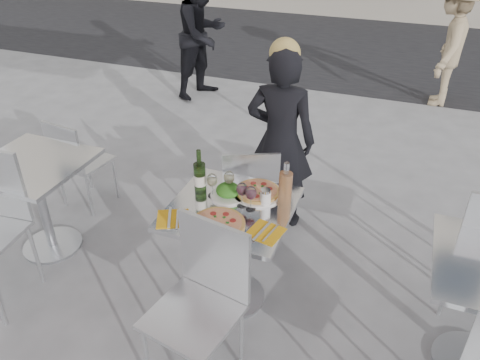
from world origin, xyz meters
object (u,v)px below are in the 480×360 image
(chair_near, at_px, (203,292))
(wineglass_red_b, at_px, (251,194))
(pedestrian_a, at_px, (202,34))
(pizza_near, at_px, (218,223))
(main_table, at_px, (231,234))
(woman_diner, at_px, (280,140))
(napkin_left, at_px, (173,218))
(napkin_right, at_px, (266,232))
(wineglass_red_a, at_px, (242,190))
(wine_bottle, at_px, (200,176))
(side_table_left, at_px, (38,188))
(wineglass_white_b, at_px, (229,178))
(wineglass_white_a, at_px, (212,181))
(salad_plate, at_px, (228,191))
(carafe, at_px, (285,188))
(side_chair_lfar, at_px, (76,158))
(pizza_far, at_px, (258,192))
(pedestrian_b, at_px, (448,44))
(chair_far, at_px, (250,190))
(sugar_shaker, at_px, (265,197))

(chair_near, bearing_deg, wineglass_red_b, 94.05)
(pedestrian_a, bearing_deg, pizza_near, -135.13)
(main_table, xyz_separation_m, woman_diner, (0.02, 0.97, 0.19))
(napkin_left, distance_m, napkin_right, 0.54)
(wineglass_red_a, bearing_deg, wine_bottle, 171.08)
(side_table_left, height_order, wineglass_white_b, wineglass_white_b)
(wineglass_white_a, xyz_separation_m, wineglass_red_b, (0.27, -0.05, 0.00))
(napkin_right, bearing_deg, pizza_near, -162.10)
(salad_plate, bearing_deg, pedestrian_a, 117.19)
(pizza_near, height_order, wineglass_red_a, wineglass_red_a)
(side_table_left, bearing_deg, wine_bottle, 3.73)
(chair_near, height_order, pedestrian_a, pedestrian_a)
(wineglass_red_a, bearing_deg, wineglass_red_b, -16.80)
(carafe, xyz_separation_m, napkin_right, (-0.02, -0.29, -0.11))
(pedestrian_a, bearing_deg, wineglass_red_a, -132.80)
(wineglass_white_b, bearing_deg, salad_plate, -79.03)
(side_chair_lfar, distance_m, wineglass_red_a, 1.78)
(napkin_right, bearing_deg, pedestrian_a, 131.14)
(chair_near, distance_m, side_chair_lfar, 1.98)
(pizza_far, height_order, wineglass_white_a, wineglass_white_a)
(chair_near, relative_size, pedestrian_a, 0.59)
(pedestrian_b, relative_size, salad_plate, 6.93)
(wineglass_white_a, height_order, napkin_right, wineglass_white_a)
(carafe, height_order, napkin_left, carafe)
(main_table, relative_size, pizza_near, 2.43)
(pedestrian_a, height_order, napkin_left, pedestrian_a)
(pedestrian_b, distance_m, napkin_right, 4.40)
(pedestrian_b, bearing_deg, salad_plate, -13.15)
(chair_near, bearing_deg, pizza_near, 109.91)
(wineglass_white_a, bearing_deg, chair_far, 81.71)
(chair_far, distance_m, carafe, 0.67)
(napkin_right, bearing_deg, chair_far, 127.32)
(pedestrian_b, relative_size, carafe, 5.26)
(chair_near, xyz_separation_m, sugar_shaker, (0.13, 0.62, 0.24))
(carafe, distance_m, wineglass_red_b, 0.21)
(napkin_left, xyz_separation_m, napkin_right, (0.54, 0.07, 0.00))
(pedestrian_a, relative_size, pizza_far, 5.11)
(main_table, height_order, napkin_left, napkin_left)
(salad_plate, bearing_deg, wineglass_red_b, -24.56)
(pedestrian_a, bearing_deg, side_chair_lfar, -158.73)
(chair_near, relative_size, wineglass_white_b, 6.03)
(wineglass_red_b, distance_m, napkin_left, 0.47)
(chair_near, distance_m, sugar_shaker, 0.68)
(sugar_shaker, xyz_separation_m, wineglass_white_b, (-0.25, 0.04, 0.06))
(chair_near, relative_size, wineglass_red_a, 6.03)
(side_chair_lfar, height_order, sugar_shaker, sugar_shaker)
(woman_diner, bearing_deg, chair_far, 72.93)
(wine_bottle, height_order, wineglass_white_a, wine_bottle)
(side_chair_lfar, bearing_deg, napkin_left, 157.34)
(chair_near, bearing_deg, pedestrian_b, 87.07)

